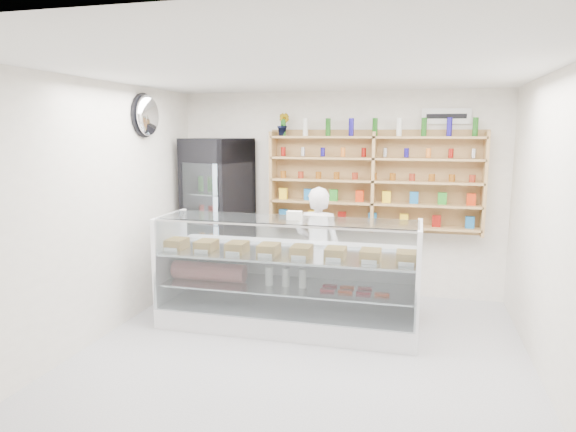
# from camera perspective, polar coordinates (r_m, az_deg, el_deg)

# --- Properties ---
(room) EXTENTS (5.00, 5.00, 5.00)m
(room) POSITION_cam_1_polar(r_m,az_deg,el_deg) (4.78, 0.94, -0.94)
(room) COLOR silver
(room) RESTS_ON ground
(display_counter) EXTENTS (2.96, 0.88, 1.29)m
(display_counter) POSITION_cam_1_polar(r_m,az_deg,el_deg) (6.01, -0.08, -9.07)
(display_counter) COLOR white
(display_counter) RESTS_ON floor
(shop_worker) EXTENTS (0.59, 0.40, 1.58)m
(shop_worker) POSITION_cam_1_polar(r_m,az_deg,el_deg) (6.49, 3.35, -3.69)
(shop_worker) COLOR silver
(shop_worker) RESTS_ON floor
(drinks_cooler) EXTENTS (0.97, 0.95, 2.16)m
(drinks_cooler) POSITION_cam_1_polar(r_m,az_deg,el_deg) (7.35, -7.76, 0.12)
(drinks_cooler) COLOR black
(drinks_cooler) RESTS_ON floor
(wall_shelving) EXTENTS (2.84, 0.28, 1.33)m
(wall_shelving) POSITION_cam_1_polar(r_m,az_deg,el_deg) (6.97, 9.48, 3.81)
(wall_shelving) COLOR tan
(wall_shelving) RESTS_ON back_wall
(potted_plant) EXTENTS (0.19, 0.17, 0.31)m
(potted_plant) POSITION_cam_1_polar(r_m,az_deg,el_deg) (7.16, -0.53, 10.13)
(potted_plant) COLOR #1E6626
(potted_plant) RESTS_ON wall_shelving
(security_mirror) EXTENTS (0.15, 0.50, 0.50)m
(security_mirror) POSITION_cam_1_polar(r_m,az_deg,el_deg) (6.64, -15.33, 10.73)
(security_mirror) COLOR silver
(security_mirror) RESTS_ON left_wall
(wall_sign) EXTENTS (0.62, 0.03, 0.20)m
(wall_sign) POSITION_cam_1_polar(r_m,az_deg,el_deg) (7.05, 17.19, 10.55)
(wall_sign) COLOR white
(wall_sign) RESTS_ON back_wall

